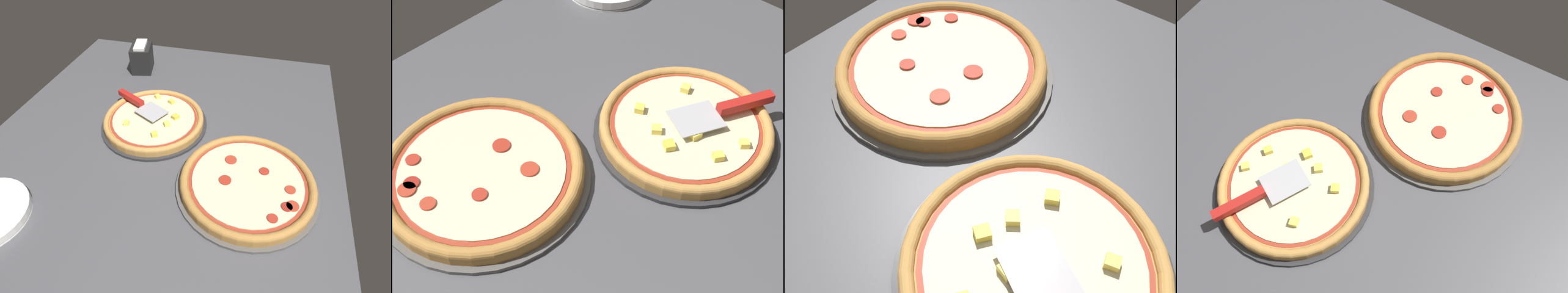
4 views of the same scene
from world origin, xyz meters
TOP-DOWN VIEW (x-y plane):
  - ground_plane at (0.00, 0.00)cm, footprint 129.94×121.97cm
  - pizza_pan_front at (-1.67, -5.45)cm, footprint 38.83×38.83cm
  - pizza_front at (-1.68, -5.44)cm, footprint 36.50×36.50cm
  - pizza_pan_back at (20.14, 31.54)cm, footprint 42.55×42.55cm
  - pizza_back at (20.14, 31.56)cm, footprint 40.00×40.00cm
  - serving_spatula at (-6.98, -14.20)cm, footprint 15.13×22.67cm
  - napkin_holder at (-39.60, -24.63)cm, footprint 13.70×11.10cm

SIDE VIEW (x-z plane):
  - ground_plane at x=0.00cm, z-range -3.60..0.00cm
  - pizza_pan_front at x=-1.67cm, z-range 0.00..1.00cm
  - pizza_pan_back at x=20.14cm, z-range 0.00..1.00cm
  - pizza_front at x=-1.68cm, z-range 0.69..4.47cm
  - pizza_back at x=20.14cm, z-range 1.00..4.30cm
  - serving_spatula at x=-6.98cm, z-range 4.56..6.56cm
  - napkin_holder at x=-39.60cm, z-range -0.30..12.30cm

